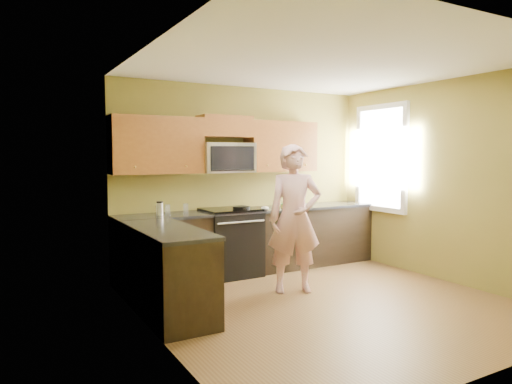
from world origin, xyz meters
TOP-DOWN VIEW (x-y plane):
  - floor at (0.00, 0.00)m, footprint 4.00×4.00m
  - ceiling at (0.00, 0.00)m, footprint 4.00×4.00m
  - wall_back at (0.00, 2.00)m, footprint 4.00×0.00m
  - wall_front at (0.00, -2.00)m, footprint 4.00×0.00m
  - wall_left at (-2.00, 0.00)m, footprint 0.00×4.00m
  - wall_right at (2.00, 0.00)m, footprint 0.00×4.00m
  - cabinet_back_run at (0.00, 1.70)m, footprint 4.00×0.60m
  - cabinet_left_run at (-1.70, 0.60)m, footprint 0.60×1.60m
  - countertop_back at (0.00, 1.69)m, footprint 4.00×0.62m
  - countertop_left at (-1.69, 0.60)m, footprint 0.62×1.60m
  - stove at (-0.40, 1.68)m, footprint 0.76×0.65m
  - microwave at (-0.40, 1.80)m, footprint 0.76×0.40m
  - upper_cab_left at (-1.39, 1.83)m, footprint 1.22×0.33m
  - upper_cab_right at (0.54, 1.83)m, footprint 1.12×0.33m
  - upper_cab_over_mw at (-0.40, 1.83)m, footprint 0.76×0.33m
  - window at (1.98, 1.20)m, footprint 0.06×1.06m
  - woman at (-0.06, 0.59)m, footprint 0.78×0.66m
  - frying_pan at (-0.35, 1.44)m, footprint 0.33×0.46m
  - butter_tub at (0.45, 1.58)m, footprint 0.14×0.14m
  - toast_slice at (0.47, 1.55)m, footprint 0.12×0.12m
  - napkin_a at (0.03, 1.45)m, footprint 0.12×0.13m
  - napkin_b at (0.50, 1.63)m, footprint 0.12×0.13m
  - dish_towel at (0.62, 1.55)m, footprint 0.37×0.34m
  - travel_mug at (-1.42, 1.67)m, footprint 0.11×0.11m
  - glass_a at (-1.27, 1.81)m, footprint 0.09×0.09m
  - glass_b at (-1.40, 1.78)m, footprint 0.08×0.08m
  - glass_c at (-1.01, 1.82)m, footprint 0.07×0.07m

SIDE VIEW (x-z plane):
  - floor at x=0.00m, z-range 0.00..0.00m
  - cabinet_back_run at x=0.00m, z-range 0.00..0.88m
  - cabinet_left_run at x=-1.70m, z-range 0.00..0.88m
  - stove at x=-0.40m, z-range 0.00..0.95m
  - countertop_back at x=0.00m, z-range 0.88..0.92m
  - countertop_left at x=-1.69m, z-range 0.88..0.92m
  - woman at x=-0.06m, z-range 0.00..1.83m
  - butter_tub at x=0.45m, z-range 0.88..0.96m
  - travel_mug at x=-1.42m, z-range 0.83..1.01m
  - toast_slice at x=0.47m, z-range 0.92..0.93m
  - dish_towel at x=0.62m, z-range 0.92..0.97m
  - frying_pan at x=-0.35m, z-range 0.92..0.98m
  - napkin_a at x=0.03m, z-range 0.92..0.98m
  - napkin_b at x=0.50m, z-range 0.92..0.99m
  - glass_a at x=-1.27m, z-range 0.92..1.04m
  - glass_b at x=-1.40m, z-range 0.92..1.04m
  - glass_c at x=-1.01m, z-range 0.92..1.04m
  - wall_back at x=0.00m, z-range -0.65..3.35m
  - wall_front at x=0.00m, z-range -0.65..3.35m
  - wall_left at x=-2.00m, z-range -0.65..3.35m
  - wall_right at x=2.00m, z-range -0.65..3.35m
  - microwave at x=-0.40m, z-range 1.24..1.66m
  - upper_cab_left at x=-1.39m, z-range 1.07..1.82m
  - upper_cab_right at x=0.54m, z-range 1.07..1.82m
  - window at x=1.98m, z-range 0.82..2.48m
  - upper_cab_over_mw at x=-0.40m, z-range 1.95..2.25m
  - ceiling at x=0.00m, z-range 2.70..2.70m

